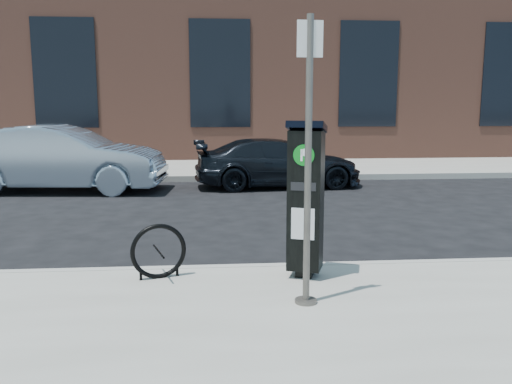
{
  "coord_description": "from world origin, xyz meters",
  "views": [
    {
      "loc": [
        -0.3,
        -6.29,
        2.1
      ],
      "look_at": [
        0.26,
        0.5,
        0.96
      ],
      "focal_mm": 38.0,
      "sensor_mm": 36.0,
      "label": 1
    }
  ],
  "objects": [
    {
      "name": "sign_pole",
      "position": [
        0.6,
        -1.28,
        1.51
      ],
      "size": [
        0.24,
        0.22,
        2.73
      ],
      "rotation": [
        0.0,
        0.0,
        0.08
      ],
      "color": "#534E49",
      "rests_on": "sidewalk_near"
    },
    {
      "name": "curb_near",
      "position": [
        0.0,
        -0.02,
        0.07
      ],
      "size": [
        60.0,
        0.12,
        0.16
      ],
      "primitive_type": "cube",
      "color": "#9E9B93",
      "rests_on": "ground"
    },
    {
      "name": "ground",
      "position": [
        0.0,
        0.0,
        0.0
      ],
      "size": [
        120.0,
        120.0,
        0.0
      ],
      "primitive_type": "plane",
      "color": "black",
      "rests_on": "ground"
    },
    {
      "name": "parking_kiosk",
      "position": [
        0.73,
        -0.46,
        1.05
      ],
      "size": [
        0.5,
        0.47,
        1.75
      ],
      "rotation": [
        0.0,
        0.0,
        -0.35
      ],
      "color": "black",
      "rests_on": "sidewalk_near"
    },
    {
      "name": "car_dark",
      "position": [
        1.33,
        6.97,
        0.6
      ],
      "size": [
        4.22,
        1.96,
        1.19
      ],
      "primitive_type": "imported",
      "rotation": [
        0.0,
        0.0,
        1.64
      ],
      "color": "black",
      "rests_on": "ground"
    },
    {
      "name": "car_silver",
      "position": [
        -3.81,
        6.68,
        0.78
      ],
      "size": [
        4.84,
        2.03,
        1.56
      ],
      "primitive_type": "imported",
      "rotation": [
        0.0,
        0.0,
        1.49
      ],
      "color": "#8293A5",
      "rests_on": "ground"
    },
    {
      "name": "building",
      "position": [
        -0.0,
        17.0,
        4.15
      ],
      "size": [
        28.0,
        10.05,
        8.25
      ],
      "color": "brown",
      "rests_on": "ground"
    },
    {
      "name": "curb_far",
      "position": [
        0.0,
        8.02,
        0.07
      ],
      "size": [
        60.0,
        0.12,
        0.16
      ],
      "primitive_type": "cube",
      "color": "#9E9B93",
      "rests_on": "ground"
    },
    {
      "name": "bike_rack",
      "position": [
        -0.9,
        -0.4,
        0.45
      ],
      "size": [
        0.61,
        0.23,
        0.63
      ],
      "rotation": [
        0.0,
        0.0,
        0.3
      ],
      "color": "black",
      "rests_on": "sidewalk_near"
    },
    {
      "name": "sidewalk_far",
      "position": [
        0.0,
        14.0,
        0.07
      ],
      "size": [
        60.0,
        12.0,
        0.15
      ],
      "primitive_type": "cube",
      "color": "gray",
      "rests_on": "ground"
    }
  ]
}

